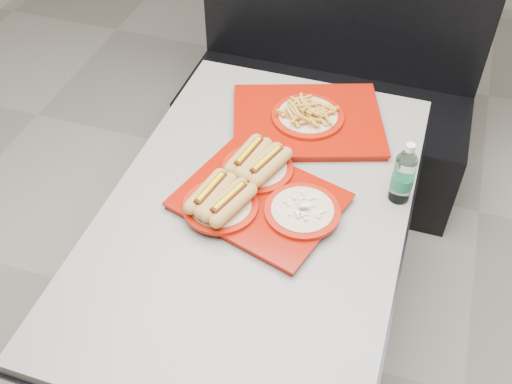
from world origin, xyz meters
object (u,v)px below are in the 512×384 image
(booth_bench, at_px, (328,95))
(tray_near, at_px, (255,193))
(water_bottle, at_px, (403,176))
(diner_table, at_px, (256,241))
(tray_far, at_px, (308,118))

(booth_bench, height_order, tray_near, booth_bench)
(water_bottle, bearing_deg, tray_near, -160.08)
(diner_table, xyz_separation_m, tray_far, (0.05, 0.43, 0.20))
(tray_far, relative_size, water_bottle, 2.86)
(diner_table, height_order, tray_far, tray_far)
(booth_bench, relative_size, tray_far, 2.18)
(tray_near, relative_size, tray_far, 0.89)
(water_bottle, bearing_deg, diner_table, -157.00)
(diner_table, height_order, tray_near, tray_near)
(diner_table, xyz_separation_m, booth_bench, (0.00, 1.09, -0.18))
(booth_bench, bearing_deg, tray_far, -85.82)
(diner_table, distance_m, tray_far, 0.48)
(booth_bench, xyz_separation_m, water_bottle, (0.41, -0.92, 0.44))
(diner_table, height_order, booth_bench, booth_bench)
(booth_bench, height_order, tray_far, booth_bench)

